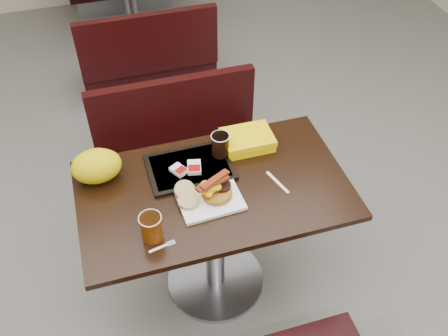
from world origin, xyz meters
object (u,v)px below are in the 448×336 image
object	(u,v)px
bench_far_s	(146,47)
table_far	(131,3)
paper_bag	(96,166)
fork	(158,248)
clamshell	(247,140)
table_near	(215,239)
knife	(278,182)
pancake_stack	(217,193)
hashbrown_sleeve_right	(194,167)
tray	(190,167)
platter	(210,199)
hashbrown_sleeve_left	(179,170)
bench_near_n	(182,150)
coffee_cup_near	(151,227)
coffee_cup_far	(220,145)

from	to	relation	value
bench_far_s	table_far	bearing A→B (deg)	90.00
table_far	paper_bag	world-z (taller)	paper_bag
fork	clamshell	bearing A→B (deg)	30.40
table_near	knife	size ratio (longest dim) A/B	7.70
pancake_stack	fork	xyz separation A→B (m)	(-0.30, -0.20, -0.03)
table_far	hashbrown_sleeve_right	world-z (taller)	hashbrown_sleeve_right
knife	tray	xyz separation A→B (m)	(-0.36, 0.20, 0.01)
platter	hashbrown_sleeve_left	distance (m)	0.21
paper_bag	knife	bearing A→B (deg)	-18.59
hashbrown_sleeve_left	clamshell	xyz separation A→B (m)	(0.36, 0.10, 0.00)
knife	clamshell	bearing A→B (deg)	173.46
table_near	hashbrown_sleeve_right	size ratio (longest dim) A/B	14.61
platter	hashbrown_sleeve_left	size ratio (longest dim) A/B	3.67
bench_far_s	knife	size ratio (longest dim) A/B	6.41
bench_far_s	knife	bearing A→B (deg)	-81.73
bench_near_n	hashbrown_sleeve_right	bearing A→B (deg)	-95.62
bench_near_n	fork	world-z (taller)	fork
bench_far_s	coffee_cup_near	size ratio (longest dim) A/B	8.26
table_near	fork	distance (m)	0.55
coffee_cup_near	clamshell	bearing A→B (deg)	37.42
table_near	bench_far_s	distance (m)	1.90
bench_near_n	table_far	distance (m)	1.90
coffee_cup_far	table_near	bearing A→B (deg)	-114.85
hashbrown_sleeve_left	clamshell	distance (m)	0.37
tray	clamshell	distance (m)	0.32
tray	coffee_cup_far	size ratio (longest dim) A/B	3.45
bench_near_n	coffee_cup_near	bearing A→B (deg)	-109.24
hashbrown_sleeve_left	hashbrown_sleeve_right	distance (m)	0.07
knife	clamshell	size ratio (longest dim) A/B	0.65
coffee_cup_near	hashbrown_sleeve_left	xyz separation A→B (m)	(0.18, 0.32, -0.03)
tray	bench_near_n	bearing A→B (deg)	81.96
table_far	coffee_cup_far	world-z (taller)	coffee_cup_far
pancake_stack	bench_far_s	bearing A→B (deg)	89.97
tray	pancake_stack	bearing A→B (deg)	-71.64
tray	coffee_cup_near	bearing A→B (deg)	-125.98
coffee_cup_far	paper_bag	world-z (taller)	paper_bag
table_near	bench_near_n	bearing A→B (deg)	90.00
knife	hashbrown_sleeve_left	xyz separation A→B (m)	(-0.41, 0.18, 0.03)
platter	coffee_cup_near	xyz separation A→B (m)	(-0.27, -0.12, 0.05)
coffee_cup_near	coffee_cup_far	xyz separation A→B (m)	(0.40, 0.38, 0.01)
tray	clamshell	bearing A→B (deg)	13.84
tray	hashbrown_sleeve_left	xyz separation A→B (m)	(-0.06, -0.02, 0.02)
table_far	bench_far_s	bearing A→B (deg)	-90.00
table_near	table_far	distance (m)	2.60
clamshell	table_far	bearing A→B (deg)	95.89
pancake_stack	coffee_cup_near	bearing A→B (deg)	-157.02
table_far	tray	world-z (taller)	tray
clamshell	knife	bearing A→B (deg)	-79.29
bench_near_n	pancake_stack	bearing A→B (deg)	-90.07
table_far	clamshell	world-z (taller)	clamshell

